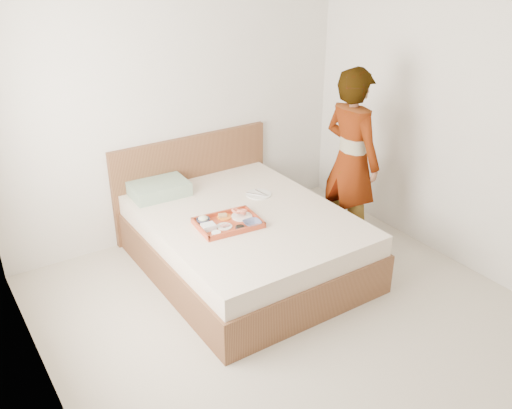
{
  "coord_description": "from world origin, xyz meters",
  "views": [
    {
      "loc": [
        -2.13,
        -2.53,
        2.67
      ],
      "look_at": [
        0.14,
        0.9,
        0.65
      ],
      "focal_mm": 38.4,
      "sensor_mm": 36.0,
      "label": 1
    }
  ],
  "objects": [
    {
      "name": "plastic_tub",
      "position": [
        -0.31,
        0.91,
        0.57
      ],
      "size": [
        0.12,
        0.1,
        0.05
      ],
      "primitive_type": "cube",
      "rotation": [
        0.0,
        0.0,
        -0.1
      ],
      "color": "silver",
      "rests_on": "tray"
    },
    {
      "name": "navy_bowl_big",
      "position": [
        0.02,
        0.77,
        0.56
      ],
      "size": [
        0.16,
        0.16,
        0.04
      ],
      "primitive_type": "imported",
      "rotation": [
        0.0,
        0.0,
        -0.1
      ],
      "color": "#191C45",
      "rests_on": "tray"
    },
    {
      "name": "bed",
      "position": [
        0.09,
        1.0,
        0.27
      ],
      "size": [
        1.65,
        2.0,
        0.53
      ],
      "primitive_type": "cube",
      "color": "brown",
      "rests_on": "ground"
    },
    {
      "name": "tray",
      "position": [
        -0.13,
        0.91,
        0.55
      ],
      "size": [
        0.55,
        0.42,
        0.05
      ],
      "primitive_type": "cube",
      "rotation": [
        0.0,
        0.0,
        -0.1
      ],
      "color": "#B93B1F",
      "rests_on": "bed"
    },
    {
      "name": "headboard",
      "position": [
        0.09,
        1.97,
        0.47
      ],
      "size": [
        1.65,
        0.06,
        0.95
      ],
      "primitive_type": "cube",
      "color": "brown",
      "rests_on": "ground"
    },
    {
      "name": "person",
      "position": [
        1.13,
        0.84,
        0.85
      ],
      "size": [
        0.44,
        0.64,
        1.7
      ],
      "primitive_type": "imported",
      "rotation": [
        0.0,
        0.0,
        1.62
      ],
      "color": "white",
      "rests_on": "ground"
    },
    {
      "name": "sauce_dish",
      "position": [
        -0.1,
        0.77,
        0.56
      ],
      "size": [
        0.08,
        0.08,
        0.03
      ],
      "primitive_type": "cylinder",
      "rotation": [
        0.0,
        0.0,
        -0.1
      ],
      "color": "black",
      "rests_on": "tray"
    },
    {
      "name": "bread_plate",
      "position": [
        -0.1,
        1.02,
        0.55
      ],
      "size": [
        0.14,
        0.14,
        0.01
      ],
      "primitive_type": "cylinder",
      "rotation": [
        0.0,
        0.0,
        -0.1
      ],
      "color": "orange",
      "rests_on": "tray"
    },
    {
      "name": "salad_bowl",
      "position": [
        -0.29,
        1.04,
        0.56
      ],
      "size": [
        0.12,
        0.12,
        0.04
      ],
      "primitive_type": "imported",
      "rotation": [
        0.0,
        0.0,
        -0.1
      ],
      "color": "#191C45",
      "rests_on": "tray"
    },
    {
      "name": "wall_left",
      "position": [
        -1.75,
        0.0,
        1.3
      ],
      "size": [
        0.01,
        4.0,
        2.6
      ],
      "primitive_type": "cube",
      "color": "silver",
      "rests_on": "ground"
    },
    {
      "name": "wall_right",
      "position": [
        1.75,
        0.0,
        1.3
      ],
      "size": [
        0.01,
        4.0,
        2.6
      ],
      "primitive_type": "cube",
      "color": "silver",
      "rests_on": "ground"
    },
    {
      "name": "pillow",
      "position": [
        -0.36,
        1.76,
        0.59
      ],
      "size": [
        0.53,
        0.37,
        0.12
      ],
      "primitive_type": "cube",
      "rotation": [
        0.0,
        0.0,
        -0.04
      ],
      "color": "#8D9F88",
      "rests_on": "bed"
    },
    {
      "name": "wall_back",
      "position": [
        0.0,
        2.0,
        1.3
      ],
      "size": [
        3.5,
        0.01,
        2.6
      ],
      "primitive_type": "cube",
      "color": "silver",
      "rests_on": "ground"
    },
    {
      "name": "prawn_plate",
      "position": [
        0.03,
        0.95,
        0.55
      ],
      "size": [
        0.19,
        0.19,
        0.01
      ],
      "primitive_type": "cylinder",
      "rotation": [
        0.0,
        0.0,
        -0.1
      ],
      "color": "white",
      "rests_on": "tray"
    },
    {
      "name": "ground",
      "position": [
        0.0,
        0.0,
        0.0
      ],
      "size": [
        3.5,
        4.0,
        0.01
      ],
      "primitive_type": "cube",
      "color": "beige",
      "rests_on": "ground"
    },
    {
      "name": "meat_plate",
      "position": [
        -0.19,
        0.87,
        0.55
      ],
      "size": [
        0.14,
        0.14,
        0.01
      ],
      "primitive_type": "cylinder",
      "rotation": [
        0.0,
        0.0,
        -0.1
      ],
      "color": "white",
      "rests_on": "tray"
    },
    {
      "name": "cheese_round",
      "position": [
        -0.31,
        0.8,
        0.56
      ],
      "size": [
        0.08,
        0.08,
        0.03
      ],
      "primitive_type": "cylinder",
      "rotation": [
        0.0,
        0.0,
        -0.1
      ],
      "color": "white",
      "rests_on": "tray"
    },
    {
      "name": "dinner_plate",
      "position": [
        0.4,
        1.26,
        0.54
      ],
      "size": [
        0.29,
        0.29,
        0.01
      ],
      "primitive_type": "cylinder",
      "rotation": [
        0.0,
        0.0,
        0.29
      ],
      "color": "white",
      "rests_on": "bed"
    }
  ]
}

